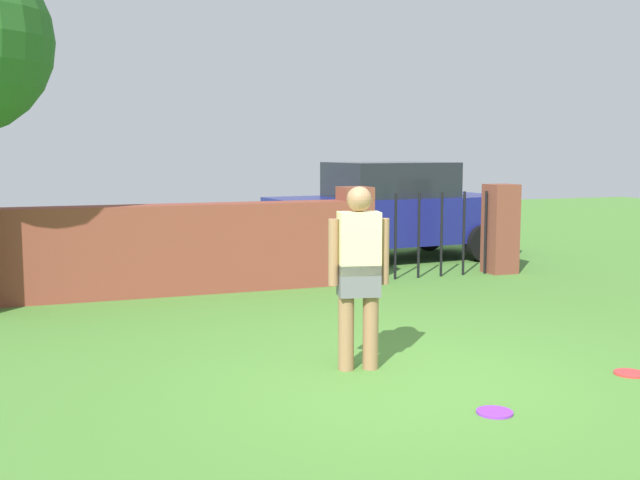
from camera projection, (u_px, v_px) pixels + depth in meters
ground_plane at (407, 379)px, 6.57m from camera, size 40.00×40.00×0.00m
brick_wall at (150, 250)px, 10.30m from camera, size 5.73×0.50×1.21m
person at (359, 269)px, 6.75m from camera, size 0.53×0.29×1.62m
fence_gate at (430, 232)px, 11.74m from camera, size 2.93×0.44×1.40m
car at (390, 211)px, 13.58m from camera, size 4.34×2.23×1.72m
frisbee_red at (630, 373)px, 6.69m from camera, size 0.27×0.27×0.02m
frisbee_purple at (495, 412)px, 5.70m from camera, size 0.27×0.27×0.02m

